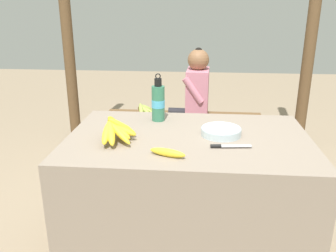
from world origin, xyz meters
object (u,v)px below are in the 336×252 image
(serving_bowl, at_px, (221,131))
(wooden_bench, at_px, (183,122))
(knife, at_px, (225,146))
(banana_bunch_green, at_px, (144,109))
(seated_vendor, at_px, (192,96))
(support_post_far, at_px, (314,11))
(banana_bunch_ripe, at_px, (116,129))
(support_post_near, at_px, (65,11))
(loose_banana_front, at_px, (168,153))
(water_bottle, at_px, (158,102))

(serving_bowl, relative_size, wooden_bench, 0.15)
(knife, relative_size, wooden_bench, 0.14)
(knife, bearing_deg, banana_bunch_green, 106.93)
(seated_vendor, relative_size, support_post_far, 0.39)
(knife, distance_m, support_post_far, 2.16)
(banana_bunch_ripe, height_order, support_post_near, support_post_near)
(seated_vendor, distance_m, banana_bunch_green, 0.49)
(serving_bowl, height_order, support_post_near, support_post_near)
(serving_bowl, height_order, support_post_far, support_post_far)
(loose_banana_front, distance_m, wooden_bench, 1.74)
(wooden_bench, relative_size, seated_vendor, 1.41)
(wooden_bench, bearing_deg, banana_bunch_ripe, -101.17)
(serving_bowl, distance_m, knife, 0.19)
(water_bottle, bearing_deg, wooden_bench, 84.50)
(serving_bowl, bearing_deg, support_post_near, 131.41)
(wooden_bench, height_order, support_post_near, support_post_near)
(water_bottle, xyz_separation_m, seated_vendor, (0.19, 1.11, -0.24))
(loose_banana_front, height_order, knife, loose_banana_front)
(loose_banana_front, distance_m, banana_bunch_green, 1.76)
(knife, bearing_deg, support_post_far, 57.59)
(loose_banana_front, height_order, support_post_near, support_post_near)
(serving_bowl, distance_m, seated_vendor, 1.37)
(banana_bunch_green, bearing_deg, water_bottle, -76.44)
(banana_bunch_ripe, height_order, seated_vendor, seated_vendor)
(support_post_far, bearing_deg, support_post_near, 180.00)
(seated_vendor, height_order, support_post_near, support_post_near)
(water_bottle, height_order, support_post_near, support_post_near)
(serving_bowl, bearing_deg, loose_banana_front, -130.71)
(loose_banana_front, bearing_deg, knife, 25.00)
(loose_banana_front, xyz_separation_m, support_post_far, (1.20, 1.99, 0.62))
(serving_bowl, xyz_separation_m, support_post_near, (-1.47, 1.67, 0.61))
(support_post_far, bearing_deg, knife, -116.05)
(water_bottle, relative_size, knife, 1.41)
(serving_bowl, distance_m, support_post_far, 2.00)
(knife, relative_size, support_post_far, 0.08)
(banana_bunch_ripe, relative_size, loose_banana_front, 1.70)
(knife, bearing_deg, water_bottle, 126.67)
(serving_bowl, height_order, seated_vendor, seated_vendor)
(water_bottle, height_order, loose_banana_front, water_bottle)
(serving_bowl, relative_size, support_post_near, 0.08)
(knife, bearing_deg, wooden_bench, 94.10)
(serving_bowl, xyz_separation_m, water_bottle, (-0.39, 0.24, 0.09))
(water_bottle, xyz_separation_m, loose_banana_front, (0.11, -0.56, -0.10))
(banana_bunch_ripe, xyz_separation_m, seated_vendor, (0.38, 1.48, -0.19))
(water_bottle, bearing_deg, seated_vendor, 80.02)
(support_post_near, bearing_deg, loose_banana_front, -59.00)
(knife, relative_size, support_post_near, 0.08)
(seated_vendor, bearing_deg, water_bottle, 82.61)
(loose_banana_front, bearing_deg, banana_bunch_green, 102.75)
(water_bottle, bearing_deg, knife, -46.97)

